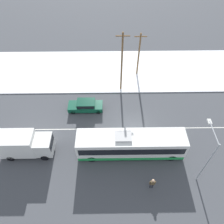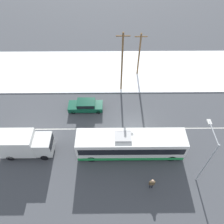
# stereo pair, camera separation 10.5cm
# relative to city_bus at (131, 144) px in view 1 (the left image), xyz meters

# --- Properties ---
(ground_plane) EXTENTS (120.00, 120.00, 0.00)m
(ground_plane) POSITION_rel_city_bus_xyz_m (0.65, 3.46, -1.63)
(ground_plane) COLOR #424449
(snow_lot) EXTENTS (80.00, 10.87, 0.12)m
(snow_lot) POSITION_rel_city_bus_xyz_m (0.65, 15.58, -1.57)
(snow_lot) COLOR white
(snow_lot) RESTS_ON ground_plane
(lane_marking_center) EXTENTS (60.00, 0.12, 0.00)m
(lane_marking_center) POSITION_rel_city_bus_xyz_m (0.65, 3.46, -1.62)
(lane_marking_center) COLOR silver
(lane_marking_center) RESTS_ON ground_plane
(city_bus) EXTENTS (12.20, 2.57, 3.33)m
(city_bus) POSITION_rel_city_bus_xyz_m (0.00, 0.00, 0.00)
(city_bus) COLOR white
(city_bus) RESTS_ON ground_plane
(box_truck) EXTENTS (6.13, 2.30, 3.27)m
(box_truck) POSITION_rel_city_bus_xyz_m (-12.16, 0.10, 0.15)
(box_truck) COLOR silver
(box_truck) RESTS_ON ground_plane
(sedan_car) EXTENTS (4.72, 1.80, 1.52)m
(sedan_car) POSITION_rel_city_bus_xyz_m (-5.66, 6.92, -0.80)
(sedan_car) COLOR #0F4733
(sedan_car) RESTS_ON ground_plane
(pedestrian_at_stop) EXTENTS (0.64, 0.29, 1.79)m
(pedestrian_at_stop) POSITION_rel_city_bus_xyz_m (1.96, -4.36, -0.53)
(pedestrian_at_stop) COLOR #23232D
(pedestrian_at_stop) RESTS_ON ground_plane
(streetlamp) EXTENTS (0.36, 3.03, 6.96)m
(streetlamp) POSITION_rel_city_bus_xyz_m (7.01, -2.89, 2.86)
(streetlamp) COLOR #9EA3A8
(streetlamp) RESTS_ON ground_plane
(utility_pole_roadside) EXTENTS (1.80, 0.24, 9.34)m
(utility_pole_roadside) POSITION_rel_city_bus_xyz_m (-0.66, 10.97, 3.23)
(utility_pole_roadside) COLOR brown
(utility_pole_roadside) RESTS_ON ground_plane
(utility_pole_snowlot) EXTENTS (1.80, 0.24, 7.19)m
(utility_pole_snowlot) POSITION_rel_city_bus_xyz_m (2.10, 14.58, 2.15)
(utility_pole_snowlot) COLOR brown
(utility_pole_snowlot) RESTS_ON ground_plane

